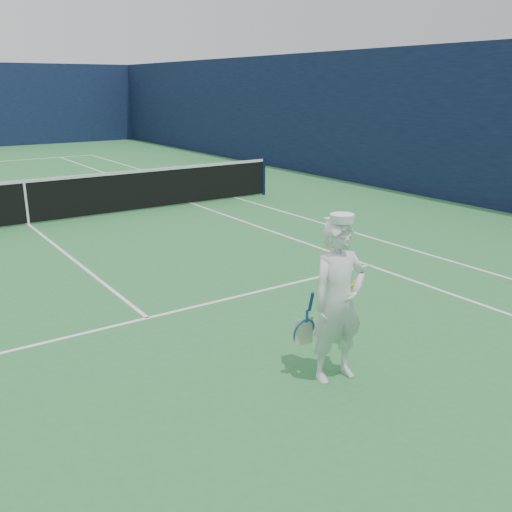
# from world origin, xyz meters

# --- Properties ---
(ground) EXTENTS (80.00, 80.00, 0.00)m
(ground) POSITION_xyz_m (0.00, 0.00, 0.00)
(ground) COLOR #2C753A
(ground) RESTS_ON ground
(court_markings) EXTENTS (11.03, 23.83, 0.01)m
(court_markings) POSITION_xyz_m (0.00, 0.00, 0.00)
(court_markings) COLOR white
(court_markings) RESTS_ON ground
(windscreen_fence) EXTENTS (20.12, 36.12, 4.00)m
(windscreen_fence) POSITION_xyz_m (0.00, 0.00, 2.00)
(windscreen_fence) COLOR #0F1939
(windscreen_fence) RESTS_ON ground
(tennis_net) EXTENTS (12.88, 0.09, 1.07)m
(tennis_net) POSITION_xyz_m (0.00, 0.00, 0.55)
(tennis_net) COLOR #141E4C
(tennis_net) RESTS_ON ground
(tennis_player) EXTENTS (0.76, 0.54, 1.78)m
(tennis_player) POSITION_xyz_m (1.00, -9.00, 0.87)
(tennis_player) COLOR white
(tennis_player) RESTS_ON ground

